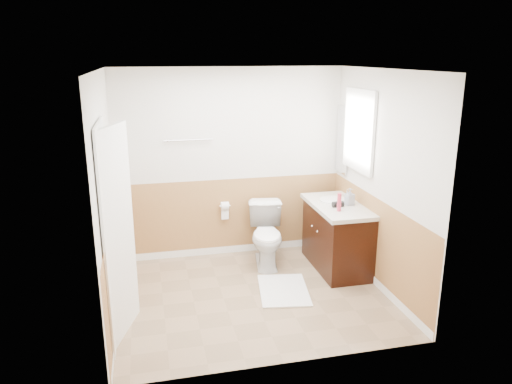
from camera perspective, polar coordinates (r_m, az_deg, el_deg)
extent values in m
plane|color=#8C7051|center=(5.66, -0.43, -12.03)|extent=(3.00, 3.00, 0.00)
plane|color=white|center=(5.00, -0.48, 14.18)|extent=(3.00, 3.00, 0.00)
plane|color=silver|center=(6.43, -2.98, 3.30)|extent=(3.00, 0.00, 3.00)
plane|color=silver|center=(4.00, 3.63, -4.64)|extent=(3.00, 0.00, 3.00)
plane|color=silver|center=(5.09, -17.16, -0.78)|extent=(0.00, 3.00, 3.00)
plane|color=silver|center=(5.70, 14.44, 1.17)|extent=(0.00, 3.00, 3.00)
plane|color=#B48648|center=(6.62, -2.87, -3.07)|extent=(3.00, 0.00, 3.00)
plane|color=#B48648|center=(4.33, 3.41, -13.93)|extent=(3.00, 0.00, 3.00)
plane|color=#B48648|center=(5.35, -16.37, -8.49)|extent=(0.00, 2.60, 2.60)
plane|color=#B48648|center=(5.92, 13.83, -5.88)|extent=(0.00, 2.60, 2.60)
imported|color=white|center=(6.30, 1.29, -5.12)|extent=(0.56, 0.83, 0.78)
cube|color=white|center=(5.76, 3.25, -11.43)|extent=(0.67, 0.88, 0.02)
cube|color=black|center=(6.27, 9.46, -5.35)|extent=(0.55, 1.10, 0.80)
sphere|color=#B5B5BC|center=(6.03, 7.24, -4.62)|extent=(0.03, 0.03, 0.03)
sphere|color=silver|center=(6.20, 6.61, -4.00)|extent=(0.03, 0.03, 0.03)
cube|color=beige|center=(6.13, 9.55, -1.65)|extent=(0.60, 1.15, 0.05)
cylinder|color=white|center=(6.26, 9.13, -0.94)|extent=(0.36, 0.36, 0.02)
cylinder|color=silver|center=(6.31, 10.67, -0.31)|extent=(0.02, 0.02, 0.14)
cylinder|color=#C6334C|center=(5.83, 9.74, -1.18)|extent=(0.05, 0.05, 0.22)
imported|color=gray|center=(6.10, 10.93, -0.55)|extent=(0.11, 0.11, 0.21)
cylinder|color=black|center=(6.01, 9.59, -1.41)|extent=(0.14, 0.07, 0.07)
cylinder|color=black|center=(6.00, 9.34, -1.73)|extent=(0.03, 0.03, 0.07)
cube|color=silver|center=(6.60, 10.08, 6.05)|extent=(0.02, 0.35, 0.90)
cube|color=white|center=(6.10, 11.99, 7.07)|extent=(0.04, 0.80, 1.00)
cube|color=white|center=(6.11, 12.13, 7.07)|extent=(0.01, 0.70, 0.90)
cube|color=white|center=(4.73, -16.05, -4.90)|extent=(0.29, 0.78, 2.04)
cube|color=white|center=(4.73, -16.98, -4.84)|extent=(0.02, 0.92, 2.10)
sphere|color=silver|center=(5.06, -15.16, -4.30)|extent=(0.06, 0.06, 0.06)
cylinder|color=silver|center=(6.24, -7.95, 6.06)|extent=(0.62, 0.02, 0.02)
cylinder|color=silver|center=(6.49, -3.67, -1.63)|extent=(0.14, 0.02, 0.02)
cylinder|color=white|center=(6.49, -3.67, -1.63)|extent=(0.10, 0.11, 0.11)
cube|color=white|center=(6.52, -3.66, -2.55)|extent=(0.10, 0.01, 0.16)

